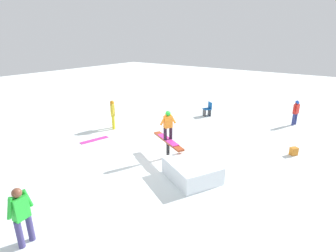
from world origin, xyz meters
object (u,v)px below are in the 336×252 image
main_rider_on_rail (168,126)px  folding_chair (208,110)px  backpack_on_snow (294,151)px  loose_snowboard_magenta (94,140)px  bystander_green (21,214)px  bystander_red (296,111)px  bystander_yellow (113,113)px  rail_feature (168,143)px

main_rider_on_rail → folding_chair: size_ratio=1.60×
backpack_on_snow → main_rider_on_rail: bearing=-14.4°
loose_snowboard_magenta → backpack_on_snow: (-8.17, -3.88, 0.16)m
bystander_green → bystander_red: 13.89m
bystander_green → backpack_on_snow: 10.11m
main_rider_on_rail → bystander_yellow: 4.73m
main_rider_on_rail → backpack_on_snow: 5.47m
bystander_yellow → bystander_red: bearing=80.4°
loose_snowboard_magenta → bystander_red: bearing=152.2°
loose_snowboard_magenta → bystander_green: bearing=51.1°
bystander_red → backpack_on_snow: bystander_red is taller
bystander_yellow → backpack_on_snow: 8.98m
bystander_red → loose_snowboard_magenta: bystander_red is taller
rail_feature → loose_snowboard_magenta: rail_feature is taller
main_rider_on_rail → backpack_on_snow: main_rider_on_rail is taller
bystander_green → bystander_red: bearing=-21.4°
bystander_yellow → loose_snowboard_magenta: bearing=-32.1°
rail_feature → folding_chair: folding_chair is taller
main_rider_on_rail → bystander_yellow: (4.54, -1.21, -0.51)m
bystander_yellow → bystander_red: size_ratio=1.10×
folding_chair → bystander_red: bearing=49.7°
bystander_green → folding_chair: bystander_green is taller
main_rider_on_rail → bystander_red: 8.34m
rail_feature → bystander_yellow: bearing=12.2°
main_rider_on_rail → folding_chair: bearing=-49.3°
rail_feature → backpack_on_snow: rail_feature is taller
loose_snowboard_magenta → bystander_yellow: bearing=-149.1°
main_rider_on_rail → loose_snowboard_magenta: 4.27m
loose_snowboard_magenta → folding_chair: folding_chair is taller
bystander_red → bystander_green: bearing=2.5°
folding_chair → backpack_on_snow: size_ratio=2.59×
main_rider_on_rail → loose_snowboard_magenta: size_ratio=1.02×
bystander_red → bystander_yellow: bearing=-34.4°
rail_feature → backpack_on_snow: 5.35m
rail_feature → bystander_yellow: bystander_yellow is taller
bystander_green → backpack_on_snow: bearing=-32.0°
bystander_green → bystander_red: bystander_green is taller
main_rider_on_rail → bystander_red: bearing=-86.0°
loose_snowboard_magenta → backpack_on_snow: 9.05m
bystander_red → loose_snowboard_magenta: 11.00m
rail_feature → bystander_green: bystander_green is taller
rail_feature → bystander_yellow: 4.71m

